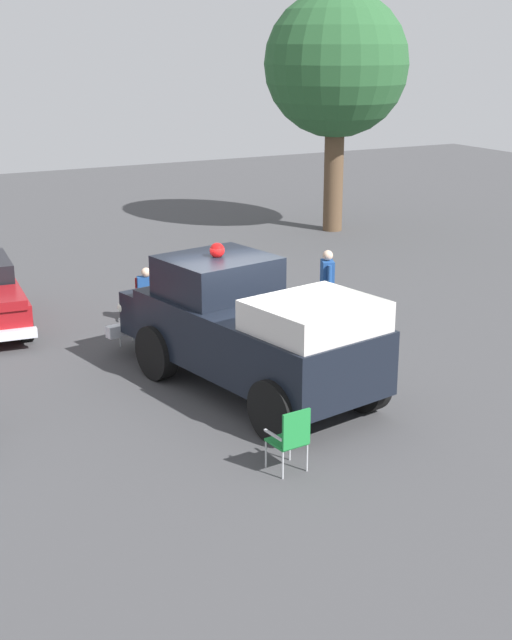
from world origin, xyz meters
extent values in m
plane|color=#424244|center=(0.00, 0.00, 0.00)|extent=(60.00, 60.00, 0.00)
cylinder|color=black|center=(1.45, -1.30, 0.52)|extent=(0.50, 1.08, 1.04)
cylinder|color=black|center=(-0.52, -1.65, 0.52)|extent=(0.50, 1.08, 1.04)
cylinder|color=black|center=(0.83, 2.15, 0.52)|extent=(0.50, 1.08, 1.04)
cylinder|color=black|center=(-1.13, 1.80, 0.52)|extent=(0.50, 1.08, 1.04)
cube|color=black|center=(0.16, 0.25, 1.05)|extent=(2.93, 5.19, 1.10)
cube|color=black|center=(0.66, -2.56, 0.92)|extent=(1.89, 1.19, 0.84)
cube|color=black|center=(0.36, -0.88, 1.95)|extent=(2.17, 2.01, 0.76)
cube|color=silver|center=(-0.12, 1.78, 1.80)|extent=(2.23, 2.02, 0.60)
cube|color=silver|center=(0.74, -3.00, 0.92)|extent=(1.44, 0.37, 0.64)
cube|color=silver|center=(0.75, -3.10, 0.50)|extent=(2.24, 0.59, 0.24)
sphere|color=white|center=(1.50, -2.86, 1.00)|extent=(0.30, 0.30, 0.26)
sphere|color=white|center=(-0.03, -3.13, 1.00)|extent=(0.30, 0.30, 0.26)
sphere|color=red|center=(0.36, -0.88, 2.45)|extent=(0.32, 0.32, 0.28)
cylinder|color=black|center=(3.07, -4.69, 0.34)|extent=(0.33, 0.70, 0.68)
cylinder|color=black|center=(2.78, -7.57, 0.34)|extent=(0.33, 0.70, 0.68)
cylinder|color=#B7BABF|center=(0.20, -4.28, 0.22)|extent=(0.03, 0.03, 0.44)
cylinder|color=#B7BABF|center=(0.62, -4.39, 0.22)|extent=(0.03, 0.03, 0.44)
cylinder|color=#B7BABF|center=(0.08, -4.70, 0.22)|extent=(0.03, 0.03, 0.44)
cylinder|color=#B7BABF|center=(0.50, -4.82, 0.22)|extent=(0.03, 0.03, 0.44)
cube|color=#B21E1E|center=(0.35, -4.55, 0.46)|extent=(0.59, 0.59, 0.04)
cube|color=#B21E1E|center=(0.29, -4.78, 0.74)|extent=(0.47, 0.17, 0.56)
cube|color=#B7BABF|center=(0.12, -4.48, 0.62)|extent=(0.15, 0.43, 0.03)
cube|color=#B7BABF|center=(0.58, -4.61, 0.62)|extent=(0.15, 0.43, 0.03)
cylinder|color=#B7BABF|center=(1.41, 2.90, 0.22)|extent=(0.03, 0.03, 0.44)
cylinder|color=#B7BABF|center=(0.97, 2.86, 0.22)|extent=(0.03, 0.03, 0.44)
cylinder|color=#B7BABF|center=(1.37, 3.34, 0.22)|extent=(0.03, 0.03, 0.44)
cylinder|color=#B7BABF|center=(0.93, 3.30, 0.22)|extent=(0.03, 0.03, 0.44)
cube|color=#1E7F38|center=(1.17, 3.10, 0.46)|extent=(0.52, 0.52, 0.04)
cube|color=#1E7F38|center=(1.15, 3.34, 0.74)|extent=(0.48, 0.08, 0.56)
cube|color=#B7BABF|center=(1.41, 3.12, 0.62)|extent=(0.08, 0.44, 0.03)
cube|color=#B7BABF|center=(0.93, 3.08, 0.62)|extent=(0.08, 0.44, 0.03)
cylinder|color=#B7BABF|center=(1.45, -3.35, 0.22)|extent=(0.04, 0.04, 0.44)
cylinder|color=#B7BABF|center=(1.08, -3.59, 0.22)|extent=(0.04, 0.04, 0.44)
cylinder|color=#B7BABF|center=(1.20, -2.98, 0.22)|extent=(0.04, 0.04, 0.44)
cylinder|color=#B7BABF|center=(0.84, -3.23, 0.22)|extent=(0.04, 0.04, 0.44)
cube|color=#1E7F38|center=(1.14, -3.29, 0.46)|extent=(0.67, 0.67, 0.04)
cube|color=#1E7F38|center=(1.01, -3.09, 0.74)|extent=(0.42, 0.30, 0.56)
cube|color=#B7BABF|center=(1.34, -3.16, 0.62)|extent=(0.28, 0.38, 0.03)
cube|color=#B7BABF|center=(0.94, -3.42, 0.62)|extent=(0.28, 0.38, 0.03)
cylinder|color=#383842|center=(0.33, -4.26, 0.23)|extent=(0.16, 0.16, 0.45)
cylinder|color=#383842|center=(0.52, -4.31, 0.23)|extent=(0.16, 0.16, 0.45)
cube|color=#383842|center=(0.29, -4.42, 0.51)|extent=(0.26, 0.46, 0.13)
cube|color=#383842|center=(0.48, -4.47, 0.51)|extent=(0.26, 0.46, 0.13)
cube|color=#1E478C|center=(0.33, -4.63, 0.81)|extent=(0.44, 0.32, 0.54)
sphere|color=beige|center=(0.33, -4.62, 1.18)|extent=(0.27, 0.27, 0.22)
cylinder|color=#2D334C|center=(-3.30, -2.85, 0.44)|extent=(0.20, 0.20, 0.88)
cylinder|color=#2D334C|center=(-3.22, -2.65, 0.44)|extent=(0.20, 0.20, 0.88)
cube|color=#1E478C|center=(-3.26, -2.75, 1.16)|extent=(0.40, 0.49, 0.56)
cylinder|color=#1E478C|center=(-3.36, -3.00, 1.10)|extent=(0.13, 0.13, 0.60)
cylinder|color=#1E478C|center=(-3.16, -2.50, 1.10)|extent=(0.13, 0.13, 0.60)
sphere|color=beige|center=(-3.26, -2.75, 1.56)|extent=(0.30, 0.30, 0.23)
cylinder|color=brown|center=(-8.98, -11.35, 1.89)|extent=(0.64, 0.64, 3.78)
sphere|color=#28582F|center=(-8.98, -11.35, 5.41)|extent=(4.65, 4.65, 4.65)
camera|label=1|loc=(7.22, 13.44, 6.11)|focal=49.84mm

